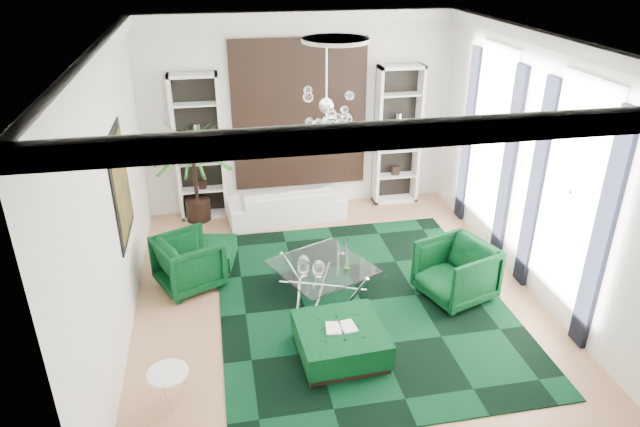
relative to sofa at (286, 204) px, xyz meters
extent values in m
cube|color=tan|center=(0.39, -2.85, -0.34)|extent=(6.00, 7.00, 0.02)
cube|color=white|center=(0.39, -2.85, 3.48)|extent=(6.00, 7.00, 0.02)
cube|color=silver|center=(0.39, 0.66, 1.57)|extent=(6.00, 0.02, 3.80)
cube|color=silver|center=(0.39, -6.36, 1.57)|extent=(6.00, 0.02, 3.80)
cube|color=silver|center=(-2.62, -2.85, 1.57)|extent=(0.02, 7.00, 3.80)
cube|color=silver|center=(3.40, -2.85, 1.57)|extent=(0.02, 7.00, 3.80)
cylinder|color=white|center=(0.39, -2.55, 3.44)|extent=(0.90, 0.90, 0.05)
cube|color=black|center=(0.39, 0.61, 1.57)|extent=(2.50, 0.06, 2.80)
cube|color=black|center=(-2.58, -2.25, 1.52)|extent=(0.04, 1.30, 1.60)
cube|color=white|center=(3.38, -3.75, 1.57)|extent=(0.03, 1.10, 2.90)
cube|color=black|center=(3.34, -4.53, 1.32)|extent=(0.07, 0.30, 3.25)
cube|color=black|center=(3.34, -2.97, 1.32)|extent=(0.07, 0.30, 3.25)
cube|color=white|center=(3.38, -1.35, 1.57)|extent=(0.03, 1.10, 2.90)
cube|color=black|center=(3.34, -2.13, 1.32)|extent=(0.07, 0.30, 3.25)
cube|color=black|center=(3.34, -0.57, 1.32)|extent=(0.07, 0.30, 3.25)
cube|color=black|center=(0.72, -3.04, -0.32)|extent=(4.20, 5.00, 0.02)
imported|color=white|center=(0.00, 0.00, 0.00)|extent=(2.30, 1.06, 0.65)
imported|color=black|center=(-1.80, -2.08, 0.10)|extent=(1.22, 1.20, 0.84)
imported|color=black|center=(2.14, -3.16, 0.12)|extent=(1.24, 1.22, 0.90)
cube|color=black|center=(-1.51, -1.51, -0.14)|extent=(1.00, 1.00, 0.38)
cube|color=black|center=(0.14, -4.17, -0.11)|extent=(1.16, 1.16, 0.44)
cube|color=white|center=(0.14, -4.17, 0.13)|extent=(0.40, 0.27, 0.03)
cylinder|color=white|center=(-2.00, -4.65, -0.10)|extent=(0.59, 0.59, 0.46)
imported|color=#22611B|center=(0.54, -2.90, 0.23)|extent=(0.13, 0.10, 0.21)
camera|label=1|loc=(-1.24, -9.97, 4.61)|focal=32.00mm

